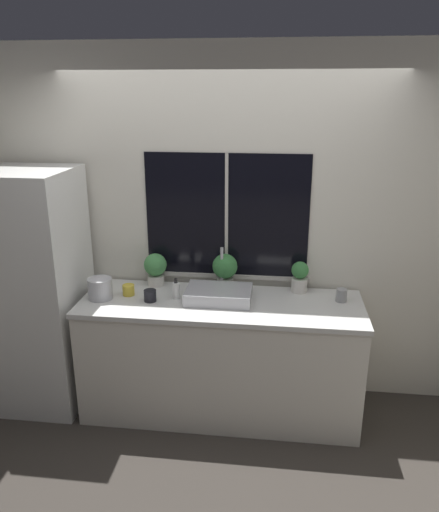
{
  "coord_description": "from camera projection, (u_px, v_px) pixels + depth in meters",
  "views": [
    {
      "loc": [
        0.4,
        -2.97,
        2.36
      ],
      "look_at": [
        -0.01,
        0.33,
        1.25
      ],
      "focal_mm": 35.0,
      "sensor_mm": 36.0,
      "label": 1
    }
  ],
  "objects": [
    {
      "name": "ground_plane",
      "position": [
        215.0,
        436.0,
        3.59
      ],
      "size": [
        14.0,
        14.0,
        0.0
      ],
      "primitive_type": "plane",
      "color": "#38332D"
    },
    {
      "name": "mug_yellow",
      "position": [
        129.0,
        290.0,
        3.72
      ],
      "size": [
        0.09,
        0.09,
        0.08
      ],
      "color": "gold",
      "rests_on": "counter"
    },
    {
      "name": "mug_black",
      "position": [
        150.0,
        296.0,
        3.61
      ],
      "size": [
        0.09,
        0.09,
        0.09
      ],
      "color": "black",
      "rests_on": "counter"
    },
    {
      "name": "sink",
      "position": [
        219.0,
        294.0,
        3.63
      ],
      "size": [
        0.47,
        0.37,
        0.34
      ],
      "color": "#ADADB2",
      "rests_on": "counter"
    },
    {
      "name": "potted_plant_right",
      "position": [
        300.0,
        276.0,
        3.76
      ],
      "size": [
        0.13,
        0.13,
        0.24
      ],
      "color": "silver",
      "rests_on": "counter"
    },
    {
      "name": "potted_plant_left",
      "position": [
        155.0,
        268.0,
        3.88
      ],
      "size": [
        0.18,
        0.18,
        0.26
      ],
      "color": "silver",
      "rests_on": "counter"
    },
    {
      "name": "wall_back",
      "position": [
        227.0,
        228.0,
        3.85
      ],
      "size": [
        8.0,
        0.09,
        2.7
      ],
      "color": "silver",
      "rests_on": "ground_plane"
    },
    {
      "name": "kettle",
      "position": [
        100.0,
        288.0,
        3.65
      ],
      "size": [
        0.18,
        0.18,
        0.17
      ],
      "color": "#B2B2B7",
      "rests_on": "counter"
    },
    {
      "name": "potted_plant_center",
      "position": [
        224.0,
        269.0,
        3.81
      ],
      "size": [
        0.19,
        0.19,
        0.28
      ],
      "color": "silver",
      "rests_on": "counter"
    },
    {
      "name": "counter",
      "position": [
        221.0,
        357.0,
        3.76
      ],
      "size": [
        2.05,
        0.69,
        0.9
      ],
      "color": "silver",
      "rests_on": "ground_plane"
    },
    {
      "name": "soap_bottle",
      "position": [
        176.0,
        290.0,
        3.65
      ],
      "size": [
        0.05,
        0.05,
        0.16
      ],
      "color": "white",
      "rests_on": "counter"
    },
    {
      "name": "wall_left",
      "position": [
        29.0,
        200.0,
        4.8
      ],
      "size": [
        0.06,
        7.0,
        2.7
      ],
      "color": "silver",
      "rests_on": "ground_plane"
    },
    {
      "name": "mug_grey",
      "position": [
        341.0,
        295.0,
        3.61
      ],
      "size": [
        0.08,
        0.08,
        0.1
      ],
      "color": "gray",
      "rests_on": "counter"
    },
    {
      "name": "refrigerator",
      "position": [
        37.0,
        291.0,
        3.77
      ],
      "size": [
        0.65,
        0.7,
        1.83
      ],
      "color": "silver",
      "rests_on": "ground_plane"
    }
  ]
}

